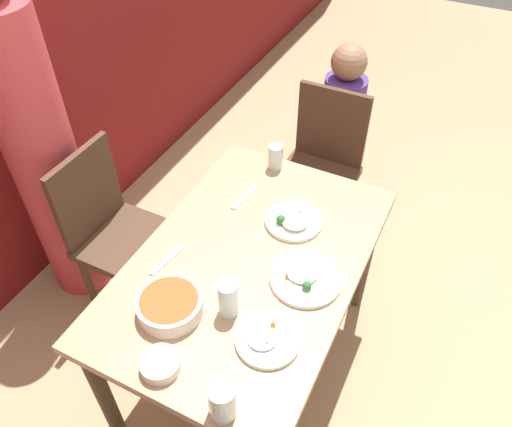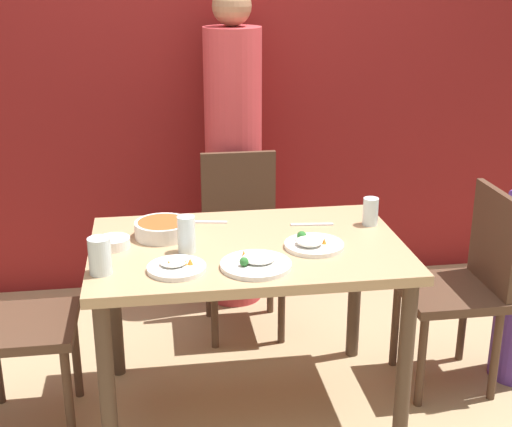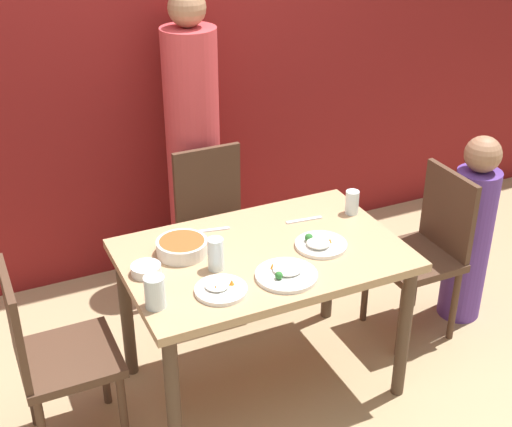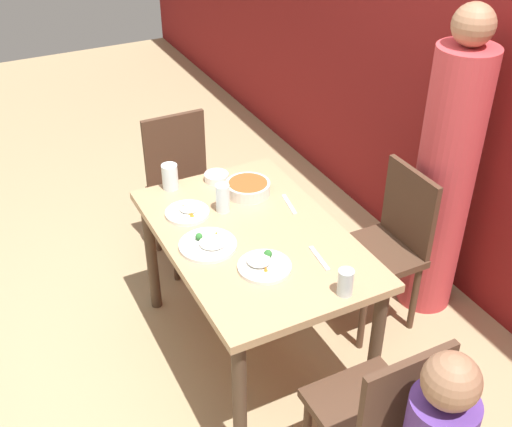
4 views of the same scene
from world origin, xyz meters
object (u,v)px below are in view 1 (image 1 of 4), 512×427
Objects in this scene: chair_adult_spot at (116,231)px; bowl_curry at (170,305)px; chair_child_spot at (321,166)px; person_adult at (45,161)px; plate_rice_adult at (267,339)px; glass_water_tall at (228,298)px; person_child at (339,137)px.

bowl_curry is at bearing -123.47° from chair_adult_spot.
chair_child_spot is 0.53× the size of person_adult.
chair_child_spot is at bearing 12.10° from plate_rice_adult.
person_child is at bearing 3.86° from glass_water_tall.
chair_adult_spot reaches higher than glass_water_tall.
person_adult is 1.60× the size of person_child.
chair_adult_spot is 4.18× the size of plate_rice_adult.
glass_water_tall is at bearing -111.79° from chair_adult_spot.
chair_child_spot is at bearing 4.79° from glass_water_tall.
bowl_curry is at bearing -113.32° from person_adult.
person_child reaches higher than chair_adult_spot.
chair_adult_spot is 0.44m from person_adult.
chair_adult_spot is 0.90m from glass_water_tall.
plate_rice_adult is at bearing -106.23° from glass_water_tall.
chair_adult_spot is 0.85× the size of person_child.
person_adult reaches higher than person_child.
plate_rice_adult is (0.04, -0.34, -0.02)m from bowl_curry.
plate_rice_adult is at bearing -77.90° from chair_child_spot.
bowl_curry is 1.05× the size of plate_rice_adult.
person_adult is at bearing 74.20° from glass_water_tall.
bowl_curry is (-1.57, 0.08, 0.28)m from person_child.
person_child is 1.52m from glass_water_tall.
chair_adult_spot is 0.78m from bowl_curry.
person_adult is 1.32m from plate_rice_adult.
person_adult is at bearing -138.82° from chair_child_spot.
glass_water_tall is (-1.48, -0.10, 0.31)m from person_child.
person_child is 4.67× the size of bowl_curry.
chair_adult_spot is 0.53× the size of person_adult.
chair_child_spot is at bearing -180.00° from person_child.
person_adult is 7.89× the size of plate_rice_adult.
chair_child_spot is at bearing -48.82° from person_adult.
person_child is (1.17, -1.01, -0.29)m from person_adult.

